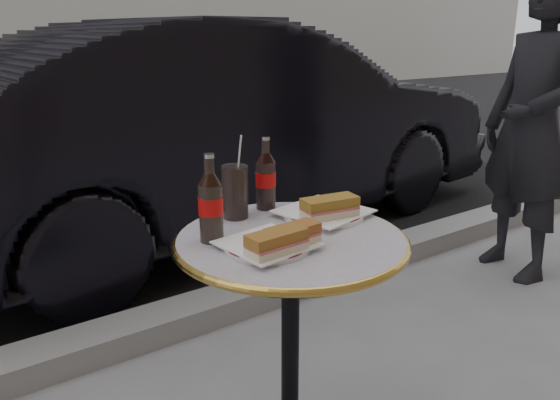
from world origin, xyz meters
TOP-DOWN VIEW (x-y plane):
  - asphalt_road at (0.00, 5.00)m, footprint 40.00×8.00m
  - curb at (0.00, 0.90)m, footprint 40.00×0.20m
  - bistro_table at (0.00, 0.00)m, footprint 0.62×0.62m
  - plate_left at (-0.10, -0.03)m, footprint 0.23×0.23m
  - plate_right at (0.17, 0.08)m, footprint 0.24×0.24m
  - sandwich_left_a at (-0.11, -0.10)m, footprint 0.15×0.08m
  - sandwich_left_b at (-0.05, -0.08)m, footprint 0.14×0.07m
  - sandwich_right at (0.16, 0.03)m, footprint 0.17×0.10m
  - cola_bottle_left at (-0.18, 0.09)m, footprint 0.08×0.08m
  - cola_bottle_right at (0.08, 0.24)m, footprint 0.08×0.08m
  - cola_glass at (-0.04, 0.21)m, footprint 0.08×0.08m
  - parked_car at (0.90, 1.93)m, footprint 1.79×4.10m
  - pedestrian at (1.81, 0.42)m, footprint 0.48×0.63m

SIDE VIEW (x-z plane):
  - asphalt_road at x=0.00m, z-range 0.00..0.00m
  - curb at x=0.00m, z-range -0.01..0.11m
  - bistro_table at x=0.00m, z-range 0.00..0.73m
  - parked_car at x=0.90m, z-range 0.00..1.31m
  - plate_left at x=-0.10m, z-range 0.73..0.74m
  - plate_right at x=0.17m, z-range 0.73..0.75m
  - sandwich_left_b at x=-0.05m, z-range 0.74..0.79m
  - sandwich_left_a at x=-0.11m, z-range 0.74..0.80m
  - sandwich_right at x=0.16m, z-range 0.75..0.80m
  - pedestrian at x=1.81m, z-range 0.00..1.56m
  - cola_glass at x=-0.04m, z-range 0.73..0.89m
  - cola_bottle_right at x=0.08m, z-range 0.73..0.95m
  - cola_bottle_left at x=-0.18m, z-range 0.73..0.96m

